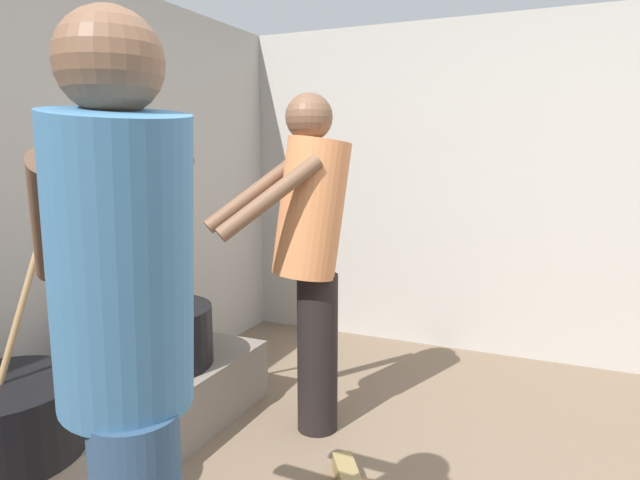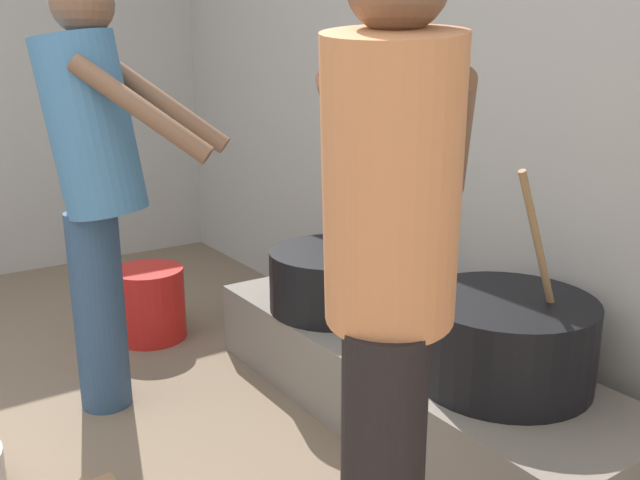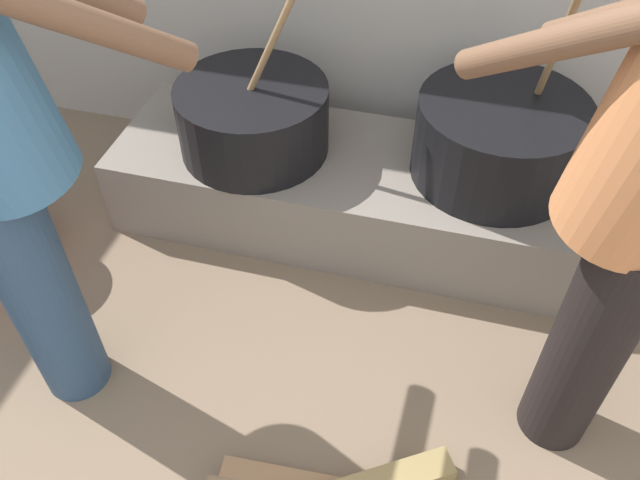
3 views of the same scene
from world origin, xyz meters
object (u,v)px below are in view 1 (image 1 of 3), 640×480
object	(u,v)px
cooking_pot_secondary	(1,419)
cook_in_orange_shirt	(311,244)
cook_in_blue_shirt	(126,342)
cooking_pot_main	(153,336)

from	to	relation	value
cooking_pot_secondary	cook_in_orange_shirt	size ratio (longest dim) A/B	0.43
cook_in_orange_shirt	cook_in_blue_shirt	distance (m)	1.46
cooking_pot_main	cooking_pot_secondary	distance (m)	0.88
cooking_pot_secondary	cook_in_blue_shirt	size ratio (longest dim) A/B	0.43
cook_in_orange_shirt	cook_in_blue_shirt	bearing A→B (deg)	-171.15
cooking_pot_main	cooking_pot_secondary	size ratio (longest dim) A/B	1.04
cooking_pot_secondary	cook_in_orange_shirt	xyz separation A→B (m)	(1.15, -0.66, 0.49)
cooking_pot_secondary	cook_in_orange_shirt	distance (m)	1.41
cooking_pot_secondary	cook_in_orange_shirt	bearing A→B (deg)	-29.89
cook_in_orange_shirt	cooking_pot_main	bearing A→B (deg)	110.40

